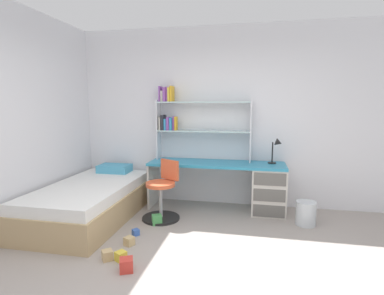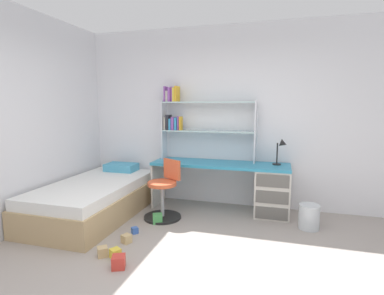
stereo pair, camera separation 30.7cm
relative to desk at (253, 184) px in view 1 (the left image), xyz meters
The scene contains 14 objects.
ground_plane 2.17m from the desk, 105.19° to the right, with size 5.43×5.72×0.02m, color #9E938C.
room_shell 2.16m from the desk, 152.59° to the right, with size 5.43×5.72×2.77m.
desk is the anchor object (origin of this frame).
bookshelf_hutch 1.40m from the desk, behind, with size 1.46×0.22×1.14m.
desk_lamp 0.66m from the desk, 10.52° to the left, with size 0.20×0.17×0.38m.
swivel_chair 1.34m from the desk, 156.16° to the right, with size 0.52×0.52×0.81m.
bed_platform 2.32m from the desk, 162.03° to the right, with size 1.10×2.04×0.61m.
waste_bin 0.83m from the desk, 28.74° to the right, with size 0.26×0.26×0.32m, color silver.
toy_block_red_0 2.26m from the desk, 121.48° to the right, with size 0.12×0.12×0.12m, color red.
toy_block_green_1 1.49m from the desk, 148.48° to the right, with size 0.12×0.12×0.12m, color #479E51.
toy_block_yellow_2 2.20m from the desk, 126.90° to the right, with size 0.10×0.10×0.10m, color gold.
toy_block_natural_3 2.29m from the desk, 129.58° to the right, with size 0.10×0.10×0.10m, color tan.
toy_block_blue_4 1.82m from the desk, 140.67° to the right, with size 0.07×0.07×0.07m, color #3860B7.
toy_block_natural_5 1.98m from the desk, 134.15° to the right, with size 0.10×0.10×0.10m, color tan.
Camera 1 is at (0.54, -2.34, 1.57)m, focal length 28.06 mm.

